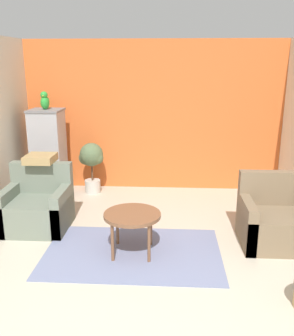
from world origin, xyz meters
The scene contains 10 objects.
ground_plane centered at (0.00, 0.00, 0.00)m, with size 20.00×20.00×0.00m, color beige.
wall_back_accent centered at (0.00, 3.68, 1.24)m, with size 4.37×0.06×2.48m.
area_rug centered at (-0.13, 1.28, 0.01)m, with size 2.02×1.29×0.01m.
coffee_table centered at (-0.13, 1.28, 0.44)m, with size 0.64×0.64×0.49m.
armchair_left centered at (-1.45, 1.90, 0.28)m, with size 0.82×0.72×0.83m.
armchair_right centered at (1.55, 1.64, 0.28)m, with size 0.82×0.72×0.83m.
birdcage centered at (-1.67, 3.18, 0.70)m, with size 0.53×0.53×1.41m.
parrot centered at (-1.67, 3.18, 1.54)m, with size 0.13×0.24×0.28m.
potted_plant centered at (-1.01, 3.32, 0.56)m, with size 0.42×0.38×0.85m.
throw_pillow centered at (-1.45, 2.16, 0.88)m, with size 0.38×0.38×0.10m.
Camera 1 is at (0.26, -2.58, 2.12)m, focal length 40.00 mm.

